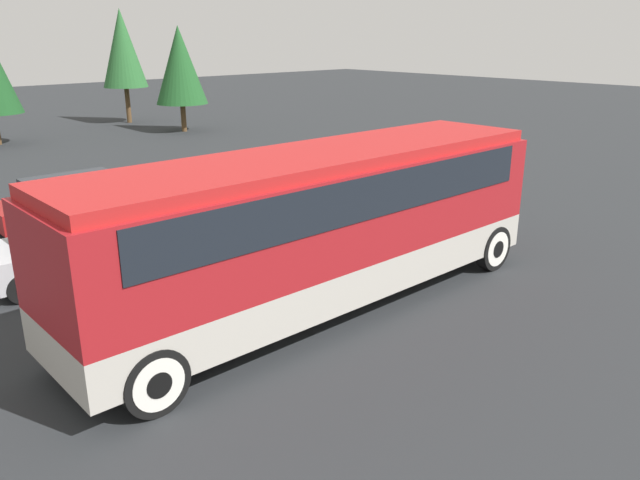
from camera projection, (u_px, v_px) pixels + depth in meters
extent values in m
plane|color=#26282B|center=(320.00, 307.00, 12.52)|extent=(120.00, 120.00, 0.00)
cube|color=#B7B2A8|center=(320.00, 269.00, 12.26)|extent=(10.41, 2.46, 0.75)
cube|color=maroon|center=(320.00, 208.00, 11.86)|extent=(10.41, 2.46, 1.74)
cube|color=black|center=(320.00, 186.00, 11.73)|extent=(9.16, 2.50, 0.78)
cube|color=#B21E1E|center=(320.00, 157.00, 11.55)|extent=(10.20, 2.26, 0.22)
cube|color=maroon|center=(473.00, 180.00, 15.17)|extent=(0.36, 2.36, 1.99)
cylinder|color=black|center=(493.00, 248.00, 14.36)|extent=(1.04, 0.28, 1.04)
cylinder|color=silver|center=(493.00, 248.00, 14.36)|extent=(0.81, 0.30, 0.81)
cylinder|color=black|center=(493.00, 248.00, 14.36)|extent=(0.40, 0.32, 0.40)
cylinder|color=black|center=(417.00, 226.00, 15.93)|extent=(1.04, 0.28, 1.04)
cylinder|color=silver|center=(417.00, 226.00, 15.93)|extent=(0.81, 0.30, 0.81)
cylinder|color=black|center=(417.00, 226.00, 15.93)|extent=(0.40, 0.32, 0.40)
cylinder|color=black|center=(154.00, 381.00, 8.87)|extent=(1.04, 0.28, 1.04)
cylinder|color=silver|center=(154.00, 381.00, 8.87)|extent=(0.81, 0.30, 0.81)
cylinder|color=black|center=(154.00, 381.00, 8.87)|extent=(0.40, 0.32, 0.40)
cylinder|color=black|center=(89.00, 329.00, 10.44)|extent=(1.04, 0.28, 1.04)
cylinder|color=silver|center=(89.00, 329.00, 10.44)|extent=(0.81, 0.30, 0.81)
cylinder|color=black|center=(89.00, 329.00, 10.44)|extent=(0.40, 0.32, 0.40)
cube|color=maroon|center=(82.00, 204.00, 18.00)|extent=(4.77, 1.78, 0.56)
cube|color=black|center=(73.00, 186.00, 17.71)|extent=(2.48, 1.60, 0.55)
cylinder|color=black|center=(156.00, 204.00, 18.74)|extent=(0.64, 0.22, 0.64)
cylinder|color=black|center=(156.00, 204.00, 18.74)|extent=(0.24, 0.26, 0.24)
cylinder|color=black|center=(132.00, 194.00, 19.87)|extent=(0.64, 0.22, 0.64)
cylinder|color=black|center=(132.00, 194.00, 19.87)|extent=(0.24, 0.26, 0.24)
cylinder|color=black|center=(22.00, 230.00, 16.27)|extent=(0.64, 0.22, 0.64)
cylinder|color=black|center=(22.00, 230.00, 16.27)|extent=(0.24, 0.26, 0.24)
cylinder|color=black|center=(3.00, 218.00, 17.39)|extent=(0.64, 0.22, 0.64)
cylinder|color=black|center=(3.00, 218.00, 17.39)|extent=(0.24, 0.26, 0.24)
cube|color=#BCBCC1|center=(83.00, 248.00, 14.18)|extent=(4.16, 1.77, 0.67)
cube|color=black|center=(72.00, 223.00, 13.87)|extent=(2.16, 1.60, 0.60)
cylinder|color=black|center=(167.00, 251.00, 14.76)|extent=(0.61, 0.22, 0.61)
cylinder|color=black|center=(167.00, 251.00, 14.76)|extent=(0.23, 0.26, 0.23)
cylinder|color=black|center=(135.00, 236.00, 15.88)|extent=(0.61, 0.22, 0.61)
cylinder|color=black|center=(135.00, 236.00, 15.88)|extent=(0.23, 0.26, 0.23)
cylinder|color=black|center=(21.00, 288.00, 12.65)|extent=(0.61, 0.22, 0.61)
cylinder|color=black|center=(21.00, 288.00, 12.65)|extent=(0.23, 0.26, 0.23)
cylinder|color=brown|center=(128.00, 105.00, 37.65)|extent=(0.28, 0.28, 2.10)
cone|color=#28602D|center=(123.00, 48.00, 36.61)|extent=(2.59, 2.59, 4.46)
cylinder|color=brown|center=(184.00, 118.00, 34.37)|extent=(0.28, 0.28, 1.51)
cone|color=#1E5123|center=(180.00, 65.00, 33.48)|extent=(2.77, 2.77, 4.09)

